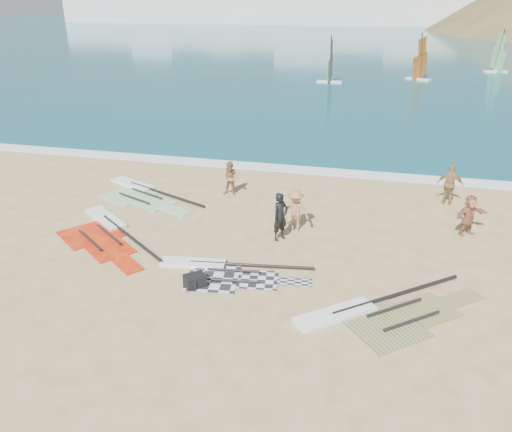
% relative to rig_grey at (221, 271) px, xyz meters
% --- Properties ---
extents(ground, '(300.00, 300.00, 0.00)m').
position_rel_rig_grey_xyz_m(ground, '(0.63, -1.54, -0.05)').
color(ground, tan).
rests_on(ground, ground).
extents(sea, '(300.00, 240.00, 0.06)m').
position_rel_rig_grey_xyz_m(sea, '(0.63, 130.46, -0.05)').
color(sea, '#0D4F61').
rests_on(sea, ground).
extents(surf_line, '(300.00, 1.20, 0.04)m').
position_rel_rig_grey_xyz_m(surf_line, '(0.63, 10.76, -0.05)').
color(surf_line, white).
rests_on(surf_line, ground).
extents(far_town, '(160.00, 8.00, 12.00)m').
position_rel_rig_grey_xyz_m(far_town, '(-15.10, 148.46, 4.44)').
color(far_town, white).
rests_on(far_town, ground).
extents(rig_grey, '(5.11, 2.26, 0.20)m').
position_rel_rig_grey_xyz_m(rig_grey, '(0.00, 0.00, 0.00)').
color(rig_grey, '#252528').
rests_on(rig_grey, ground).
extents(rig_green, '(5.47, 3.75, 0.20)m').
position_rel_rig_grey_xyz_m(rig_green, '(-5.57, 5.84, 0.00)').
color(rig_green, green).
rests_on(rig_green, ground).
extents(rig_orange, '(5.32, 4.41, 0.20)m').
position_rel_rig_grey_xyz_m(rig_orange, '(4.99, -1.16, 0.00)').
color(rig_orange, orange).
rests_on(rig_orange, ground).
extents(rig_red, '(4.95, 4.83, 0.20)m').
position_rel_rig_grey_xyz_m(rig_red, '(-5.06, 1.78, 0.00)').
color(rig_red, red).
rests_on(rig_red, ground).
extents(gear_bag_near, '(0.77, 0.76, 0.40)m').
position_rel_rig_grey_xyz_m(gear_bag_near, '(-0.51, -0.98, 0.15)').
color(gear_bag_near, black).
rests_on(gear_bag_near, ground).
extents(gear_bag_far, '(0.58, 0.48, 0.30)m').
position_rel_rig_grey_xyz_m(gear_bag_far, '(-0.57, -0.99, 0.10)').
color(gear_bag_far, black).
rests_on(gear_bag_far, ground).
extents(person_wetsuit, '(0.73, 0.78, 1.79)m').
position_rel_rig_grey_xyz_m(person_wetsuit, '(1.38, 2.84, 0.85)').
color(person_wetsuit, black).
rests_on(person_wetsuit, ground).
extents(beachgoer_left, '(0.75, 0.59, 1.53)m').
position_rel_rig_grey_xyz_m(beachgoer_left, '(-1.61, 6.70, 0.72)').
color(beachgoer_left, '#A07049').
rests_on(beachgoer_left, ground).
extents(beachgoer_mid, '(1.11, 0.72, 1.63)m').
position_rel_rig_grey_xyz_m(beachgoer_mid, '(1.79, 3.69, 0.77)').
color(beachgoer_mid, '#9E6D4F').
rests_on(beachgoer_mid, ground).
extents(beachgoer_back, '(1.10, 0.60, 1.79)m').
position_rel_rig_grey_xyz_m(beachgoer_back, '(7.67, 7.80, 0.85)').
color(beachgoer_back, '#987747').
rests_on(beachgoer_back, ground).
extents(beachgoer_right, '(1.42, 1.23, 1.54)m').
position_rel_rig_grey_xyz_m(beachgoer_right, '(8.06, 4.89, 0.72)').
color(beachgoer_right, '#A26249').
rests_on(beachgoer_right, ground).
extents(windsurfer_left, '(2.61, 3.14, 4.69)m').
position_rel_rig_grey_xyz_m(windsurfer_left, '(-0.64, 39.28, 1.30)').
color(windsurfer_left, white).
rests_on(windsurfer_left, ground).
extents(windsurfer_centre, '(2.65, 2.78, 4.82)m').
position_rel_rig_grey_xyz_m(windsurfer_centre, '(8.29, 43.26, 1.32)').
color(windsurfer_centre, white).
rests_on(windsurfer_centre, ground).
extents(windsurfer_right, '(2.77, 3.14, 4.85)m').
position_rel_rig_grey_xyz_m(windsurfer_right, '(17.34, 51.49, 1.33)').
color(windsurfer_right, white).
rests_on(windsurfer_right, ground).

